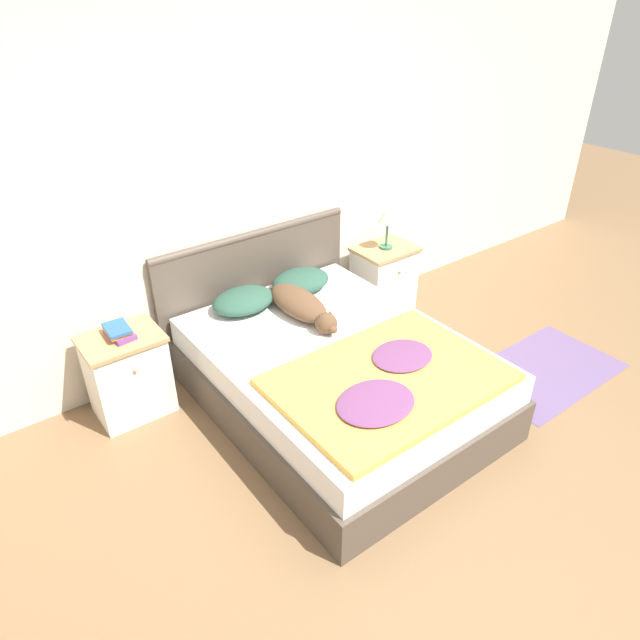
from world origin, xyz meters
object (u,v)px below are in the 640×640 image
at_px(nightstand_left, 128,375).
at_px(table_lamp, 388,218).
at_px(pillow_right, 301,281).
at_px(book_stack, 118,332).
at_px(pillow_left, 243,301).
at_px(bed, 338,377).
at_px(nightstand_right, 383,279).
at_px(dog, 301,305).

relative_size(nightstand_left, table_lamp, 1.70).
height_order(pillow_right, book_stack, book_stack).
bearing_deg(table_lamp, pillow_left, -179.30).
bearing_deg(book_stack, table_lamp, -0.50).
relative_size(bed, table_lamp, 5.74).
relative_size(pillow_left, pillow_right, 1.00).
height_order(pillow_left, book_stack, book_stack).
bearing_deg(book_stack, nightstand_left, -100.29).
bearing_deg(bed, nightstand_left, 144.95).
xyz_separation_m(bed, book_stack, (-1.15, 0.82, 0.39)).
bearing_deg(book_stack, pillow_right, -1.52).
xyz_separation_m(nightstand_left, nightstand_right, (2.30, 0.00, 0.00)).
xyz_separation_m(dog, table_lamp, (1.11, 0.33, 0.29)).
distance_m(bed, nightstand_left, 1.41).
height_order(nightstand_right, table_lamp, table_lamp).
height_order(pillow_right, table_lamp, table_lamp).
distance_m(nightstand_right, pillow_left, 1.43).
distance_m(book_stack, table_lamp, 2.31).
xyz_separation_m(bed, pillow_right, (0.25, 0.79, 0.33)).
xyz_separation_m(nightstand_right, table_lamp, (0.00, -0.00, 0.57)).
bearing_deg(bed, nightstand_right, 35.05).
height_order(nightstand_left, pillow_left, pillow_left).
xyz_separation_m(bed, table_lamp, (1.15, 0.80, 0.62)).
height_order(bed, table_lamp, table_lamp).
bearing_deg(nightstand_left, pillow_right, -0.89).
height_order(bed, book_stack, book_stack).
distance_m(pillow_right, table_lamp, 0.94).
xyz_separation_m(book_stack, table_lamp, (2.30, -0.02, 0.24)).
relative_size(pillow_right, book_stack, 1.98).
distance_m(nightstand_left, book_stack, 0.33).
xyz_separation_m(pillow_left, book_stack, (-0.89, 0.04, 0.06)).
distance_m(bed, dog, 0.58).
bearing_deg(pillow_right, bed, -107.87).
bearing_deg(nightstand_right, nightstand_left, 180.00).
xyz_separation_m(pillow_right, dog, (-0.22, -0.31, 0.01)).
height_order(pillow_left, table_lamp, table_lamp).
relative_size(nightstand_right, book_stack, 2.55).
height_order(bed, nightstand_left, nightstand_left).
bearing_deg(pillow_right, book_stack, 178.48).
xyz_separation_m(nightstand_left, pillow_left, (0.90, -0.02, 0.27)).
bearing_deg(pillow_left, nightstand_right, 0.89).
bearing_deg(nightstand_right, dog, -163.31).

